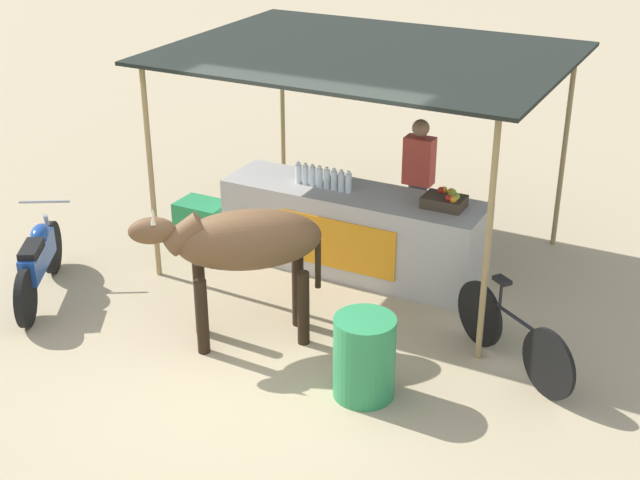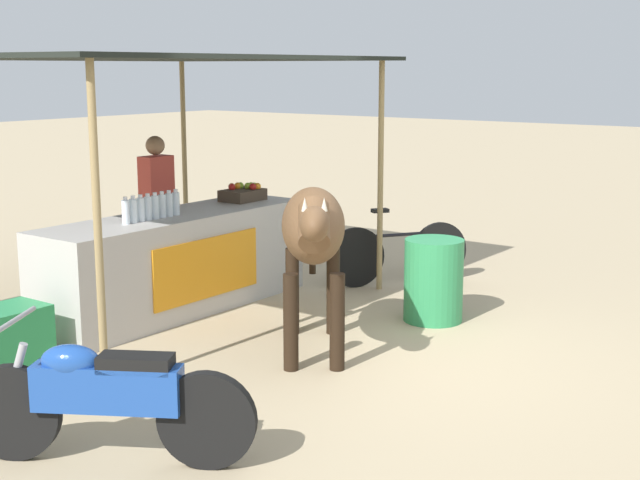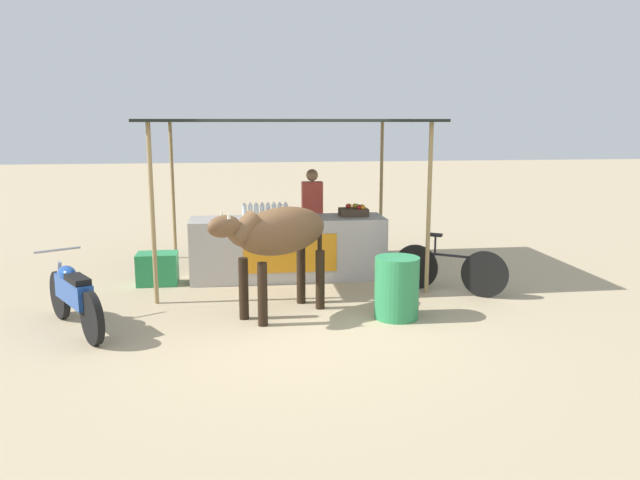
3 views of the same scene
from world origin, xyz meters
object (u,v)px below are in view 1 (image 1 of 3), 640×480
cow (242,245)px  water_barrel (364,357)px  stall_counter (352,231)px  motorcycle_parked (38,260)px  bicycle_leaning (512,336)px  vendor_behind_counter (418,186)px  cooler_box (203,221)px  fruit_crate (445,200)px

cow → water_barrel: bearing=-12.7°
stall_counter → motorcycle_parked: stall_counter is taller
cow → bicycle_leaning: 2.67m
cow → motorcycle_parked: (-2.43, -0.25, -0.60)m
vendor_behind_counter → cow: (-0.75, -2.62, 0.18)m
cooler_box → motorcycle_parked: motorcycle_parked is taller
vendor_behind_counter → fruit_crate: bearing=-50.2°
vendor_behind_counter → motorcycle_parked: 4.31m
fruit_crate → vendor_behind_counter: (-0.58, 0.70, -0.19)m
stall_counter → fruit_crate: bearing=3.0°
water_barrel → cooler_box: bearing=146.4°
fruit_crate → water_barrel: bearing=-87.1°
cooler_box → fruit_crate: bearing=2.9°
cooler_box → cow: (1.71, -1.77, 0.79)m
fruit_crate → cooler_box: bearing=-177.1°
vendor_behind_counter → bicycle_leaning: (1.73, -1.92, -0.50)m
fruit_crate → vendor_behind_counter: vendor_behind_counter is taller
fruit_crate → cow: bearing=-124.7°
vendor_behind_counter → cooler_box: size_ratio=2.75×
vendor_behind_counter → cooler_box: (-2.47, -0.85, -0.61)m
cow → bicycle_leaning: bearing=15.7°
stall_counter → water_barrel: 2.49m
stall_counter → bicycle_leaning: bearing=-27.9°
water_barrel → motorcycle_parked: motorcycle_parked is taller
fruit_crate → motorcycle_parked: fruit_crate is taller
stall_counter → motorcycle_parked: size_ratio=1.88×
fruit_crate → bicycle_leaning: bearing=-46.8°
stall_counter → fruit_crate: size_ratio=6.82×
stall_counter → cow: 1.97m
stall_counter → cooler_box: 2.01m
fruit_crate → cow: 2.34m
fruit_crate → cooler_box: fruit_crate is taller
vendor_behind_counter → water_barrel: vendor_behind_counter is taller
stall_counter → bicycle_leaning: stall_counter is taller
water_barrel → bicycle_leaning: size_ratio=0.56×
motorcycle_parked → bicycle_leaning: bearing=10.9°
water_barrel → vendor_behind_counter: bearing=103.2°
stall_counter → vendor_behind_counter: bearing=57.8°
cow → motorcycle_parked: bearing=-174.1°
bicycle_leaning → vendor_behind_counter: bearing=132.0°
fruit_crate → cow: cow is taller
vendor_behind_counter → cow: bearing=-106.0°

